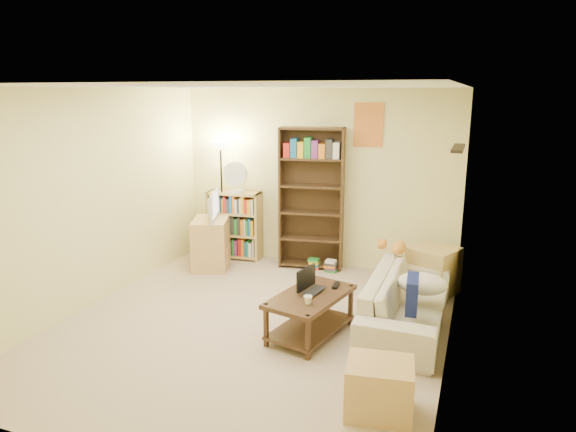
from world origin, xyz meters
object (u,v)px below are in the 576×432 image
at_px(tv_stand, 211,243).
at_px(short_bookshelf, 235,225).
at_px(television, 210,206).
at_px(tall_bookshelf, 312,195).
at_px(side_table, 433,270).
at_px(sofa, 407,301).
at_px(end_cabinet, 379,388).
at_px(floor_lamp, 221,166).
at_px(desk_fan, 236,177).
at_px(tabby_cat, 396,247).
at_px(mug, 308,300).
at_px(laptop, 318,292).
at_px(coffee_table, 310,308).

height_order(tv_stand, short_bookshelf, short_bookshelf).
xyz_separation_m(tv_stand, television, (0.00, 0.00, 0.55)).
xyz_separation_m(tall_bookshelf, side_table, (1.73, -0.41, -0.75)).
distance_m(sofa, end_cabinet, 1.63).
bearing_deg(side_table, tv_stand, -177.85).
distance_m(television, end_cabinet, 3.95).
relative_size(television, end_cabinet, 1.30).
bearing_deg(floor_lamp, sofa, -25.76).
distance_m(sofa, short_bookshelf, 3.14).
height_order(sofa, desk_fan, desk_fan).
xyz_separation_m(tabby_cat, desk_fan, (-2.45, 0.69, 0.60)).
relative_size(tabby_cat, mug, 4.86).
bearing_deg(laptop, floor_lamp, 56.68).
distance_m(tall_bookshelf, short_bookshelf, 1.32).
relative_size(sofa, desk_fan, 4.23).
distance_m(mug, side_table, 2.14).
xyz_separation_m(coffee_table, tall_bookshelf, (-0.66, 2.04, 0.75)).
bearing_deg(short_bookshelf, desk_fan, -45.42).
xyz_separation_m(tv_stand, desk_fan, (0.18, 0.47, 0.89)).
relative_size(desk_fan, side_table, 0.78).
bearing_deg(tv_stand, coffee_table, -57.55).
xyz_separation_m(mug, tv_stand, (-2.04, 1.76, -0.14)).
relative_size(sofa, side_table, 3.32).
bearing_deg(television, coffee_table, -147.55).
bearing_deg(short_bookshelf, laptop, -51.38).
relative_size(mug, desk_fan, 0.20).
xyz_separation_m(tv_stand, end_cabinet, (2.90, -2.59, -0.14)).
relative_size(television, desk_fan, 1.44).
height_order(tall_bookshelf, side_table, tall_bookshelf).
height_order(coffee_table, tall_bookshelf, tall_bookshelf).
height_order(tv_stand, side_table, tv_stand).
relative_size(sofa, mug, 21.30).
height_order(coffee_table, laptop, laptop).
distance_m(mug, desk_fan, 3.00).
distance_m(tabby_cat, side_table, 0.64).
height_order(coffee_table, side_table, side_table).
bearing_deg(sofa, tabby_cat, 18.61).
distance_m(coffee_table, desk_fan, 2.86).
height_order(laptop, television, television).
xyz_separation_m(mug, desk_fan, (-1.86, 2.23, 0.76)).
bearing_deg(laptop, short_bookshelf, 53.27).
distance_m(tabby_cat, desk_fan, 2.62).
height_order(sofa, laptop, sofa).
height_order(tall_bookshelf, floor_lamp, tall_bookshelf).
bearing_deg(laptop, tabby_cat, -15.73).
distance_m(mug, tv_stand, 2.69).
bearing_deg(desk_fan, tabby_cat, -15.69).
xyz_separation_m(coffee_table, desk_fan, (-1.81, 2.00, 0.95)).
xyz_separation_m(tall_bookshelf, desk_fan, (-1.15, -0.05, 0.20)).
distance_m(mug, floor_lamp, 3.17).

